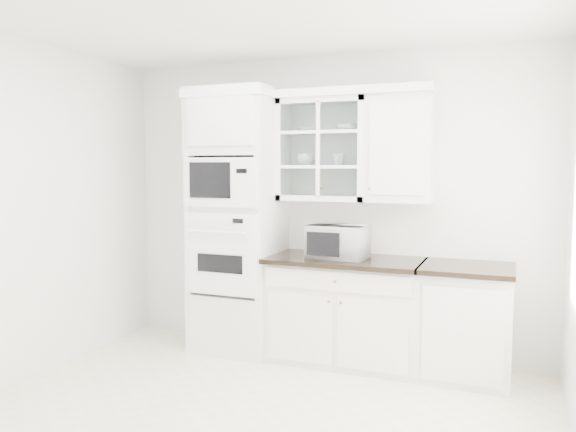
% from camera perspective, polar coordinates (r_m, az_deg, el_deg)
% --- Properties ---
extents(ground, '(4.00, 3.50, 0.01)m').
position_cam_1_polar(ground, '(3.94, -4.66, -20.47)').
color(ground, beige).
rests_on(ground, ground).
extents(room_shell, '(4.00, 3.50, 2.70)m').
position_cam_1_polar(room_shell, '(3.95, -2.03, 6.15)').
color(room_shell, white).
rests_on(room_shell, ground).
extents(oven_column, '(0.76, 0.68, 2.40)m').
position_cam_1_polar(oven_column, '(5.19, -5.15, -0.53)').
color(oven_column, silver).
rests_on(oven_column, ground).
extents(base_cabinet_run, '(1.32, 0.67, 0.92)m').
position_cam_1_polar(base_cabinet_run, '(4.97, 5.87, -9.43)').
color(base_cabinet_run, silver).
rests_on(base_cabinet_run, ground).
extents(extra_base_cabinet, '(0.72, 0.67, 0.92)m').
position_cam_1_polar(extra_base_cabinet, '(4.80, 17.60, -10.16)').
color(extra_base_cabinet, silver).
rests_on(extra_base_cabinet, ground).
extents(upper_cabinet_glass, '(0.80, 0.33, 0.90)m').
position_cam_1_polar(upper_cabinet_glass, '(5.02, 3.69, 6.73)').
color(upper_cabinet_glass, silver).
rests_on(upper_cabinet_glass, room_shell).
extents(upper_cabinet_solid, '(0.55, 0.33, 0.90)m').
position_cam_1_polar(upper_cabinet_solid, '(4.85, 11.34, 6.70)').
color(upper_cabinet_solid, silver).
rests_on(upper_cabinet_solid, room_shell).
extents(crown_molding, '(2.14, 0.38, 0.07)m').
position_cam_1_polar(crown_molding, '(5.06, 2.48, 12.22)').
color(crown_molding, white).
rests_on(crown_molding, room_shell).
extents(countertop_microwave, '(0.51, 0.44, 0.28)m').
position_cam_1_polar(countertop_microwave, '(4.84, 5.15, -2.57)').
color(countertop_microwave, white).
rests_on(countertop_microwave, base_cabinet_run).
extents(bowl_a, '(0.23, 0.23, 0.05)m').
position_cam_1_polar(bowl_a, '(5.10, 2.01, 8.77)').
color(bowl_a, white).
rests_on(bowl_a, upper_cabinet_glass).
extents(bowl_b, '(0.23, 0.23, 0.06)m').
position_cam_1_polar(bowl_b, '(4.96, 6.01, 8.92)').
color(bowl_b, white).
rests_on(bowl_b, upper_cabinet_glass).
extents(cup_a, '(0.17, 0.17, 0.11)m').
position_cam_1_polar(cup_a, '(5.06, 1.80, 5.75)').
color(cup_a, white).
rests_on(cup_a, upper_cabinet_glass).
extents(cup_b, '(0.14, 0.14, 0.11)m').
position_cam_1_polar(cup_b, '(4.99, 5.16, 5.73)').
color(cup_b, white).
rests_on(cup_b, upper_cabinet_glass).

